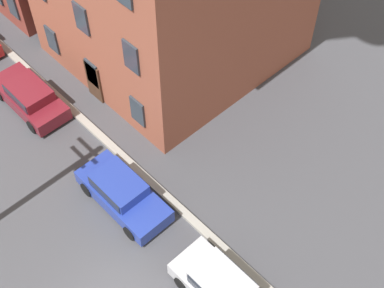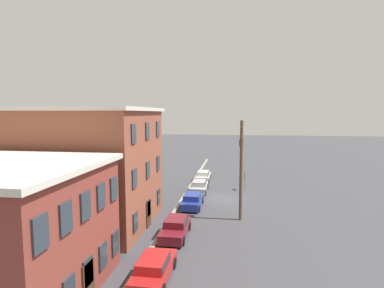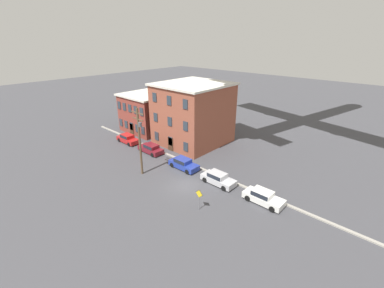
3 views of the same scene
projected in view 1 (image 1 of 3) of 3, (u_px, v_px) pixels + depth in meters
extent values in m
cube|color=#9E998E|center=(205.00, 231.00, 21.83)|extent=(56.00, 0.36, 0.16)
cube|color=#2D3842|center=(12.00, 6.00, 28.49)|extent=(0.90, 0.10, 1.40)
cube|color=#2D3842|center=(52.00, 40.00, 26.87)|extent=(0.90, 0.10, 1.40)
cube|color=#2D3842|center=(92.00, 74.00, 25.36)|extent=(0.90, 0.10, 1.40)
cube|color=#2D3842|center=(81.00, 19.00, 22.82)|extent=(0.90, 0.10, 1.40)
cube|color=#2D3842|center=(137.00, 112.00, 23.85)|extent=(0.90, 0.10, 1.40)
cube|color=#2D3842|center=(131.00, 57.00, 21.32)|extent=(0.90, 0.10, 1.40)
cube|color=#472D1E|center=(94.00, 81.00, 25.77)|extent=(1.10, 0.10, 2.20)
cube|color=maroon|center=(30.00, 98.00, 25.87)|extent=(4.40, 1.80, 0.70)
cube|color=maroon|center=(29.00, 91.00, 25.29)|extent=(2.20, 1.51, 0.55)
cube|color=#1E232D|center=(29.00, 91.00, 25.29)|extent=(2.02, 1.58, 0.48)
cylinder|color=black|center=(0.00, 94.00, 26.31)|extent=(0.66, 0.22, 0.66)
cylinder|color=black|center=(29.00, 77.00, 27.04)|extent=(0.66, 0.22, 0.66)
cylinder|color=black|center=(32.00, 127.00, 25.00)|extent=(0.66, 0.22, 0.66)
cylinder|color=black|center=(62.00, 108.00, 25.73)|extent=(0.66, 0.22, 0.66)
cube|color=#233899|center=(123.00, 196.00, 22.37)|extent=(4.40, 1.80, 0.70)
cube|color=#233899|center=(119.00, 185.00, 21.97)|extent=(2.20, 1.51, 0.55)
cube|color=#1E232D|center=(119.00, 185.00, 21.97)|extent=(2.02, 1.58, 0.48)
cylinder|color=black|center=(162.00, 208.00, 22.24)|extent=(0.66, 0.22, 0.66)
cylinder|color=black|center=(130.00, 233.00, 21.51)|extent=(0.66, 0.22, 0.66)
cylinder|color=black|center=(118.00, 167.00, 23.55)|extent=(0.66, 0.22, 0.66)
cylinder|color=black|center=(87.00, 189.00, 22.82)|extent=(0.66, 0.22, 0.66)
cube|color=#B7B7BC|center=(222.00, 283.00, 19.31)|extent=(2.20, 1.51, 0.55)
cube|color=#1E232D|center=(222.00, 283.00, 19.31)|extent=(2.02, 1.58, 0.48)
cylinder|color=black|center=(214.00, 255.00, 20.89)|extent=(0.66, 0.22, 0.66)
cylinder|color=black|center=(182.00, 284.00, 20.16)|extent=(0.66, 0.22, 0.66)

